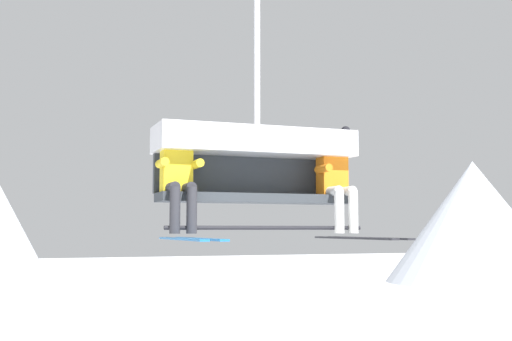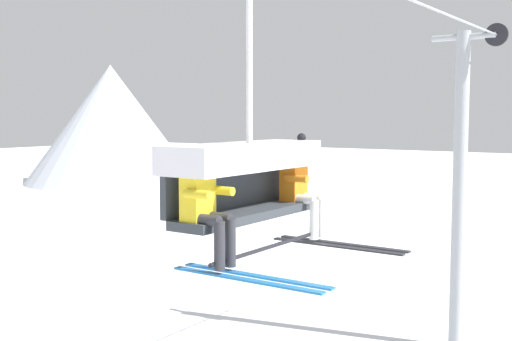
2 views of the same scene
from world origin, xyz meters
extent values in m
cone|color=silver|center=(33.93, 38.72, 5.30)|extent=(15.44, 15.44, 10.61)
cube|color=#33383D|center=(-0.89, -0.80, 4.99)|extent=(2.26, 0.48, 0.10)
cube|color=#33383D|center=(-0.89, -0.52, 5.27)|extent=(2.26, 0.08, 0.45)
cube|color=silver|center=(-0.89, -0.74, 5.64)|extent=(2.30, 0.68, 0.30)
cylinder|color=black|center=(-0.89, -1.12, 4.66)|extent=(2.26, 0.04, 0.04)
cylinder|color=silver|center=(-0.89, -0.80, 6.91)|extent=(0.07, 0.07, 2.23)
cube|color=yellow|center=(-1.83, -0.82, 5.30)|extent=(0.32, 0.22, 0.52)
sphere|color=black|center=(-1.83, -0.82, 5.66)|extent=(0.22, 0.22, 0.22)
ellipsoid|color=black|center=(-1.83, -0.92, 5.66)|extent=(0.17, 0.04, 0.08)
cylinder|color=#2D2D33|center=(-1.92, -0.99, 5.08)|extent=(0.11, 0.34, 0.11)
cylinder|color=#2D2D33|center=(-1.74, -0.99, 5.08)|extent=(0.11, 0.34, 0.11)
cylinder|color=#2D2D33|center=(-1.92, -1.16, 4.84)|extent=(0.11, 0.11, 0.48)
cylinder|color=#2D2D33|center=(-1.74, -1.16, 4.84)|extent=(0.11, 0.11, 0.48)
cube|color=#1E6BB2|center=(-1.92, -1.46, 4.55)|extent=(0.09, 1.70, 0.02)
cube|color=#1E6BB2|center=(-1.74, -1.46, 4.55)|extent=(0.09, 1.70, 0.02)
cylinder|color=yellow|center=(-2.01, -0.97, 5.34)|extent=(0.09, 0.30, 0.09)
cylinder|color=yellow|center=(-1.64, -0.97, 5.34)|extent=(0.09, 0.30, 0.09)
cube|color=orange|center=(0.05, -0.82, 5.30)|extent=(0.32, 0.22, 0.52)
sphere|color=maroon|center=(0.05, -0.82, 5.66)|extent=(0.22, 0.22, 0.22)
ellipsoid|color=black|center=(0.05, -0.92, 5.66)|extent=(0.17, 0.04, 0.08)
cylinder|color=silver|center=(-0.04, -0.99, 5.08)|extent=(0.11, 0.34, 0.11)
cylinder|color=silver|center=(0.14, -0.99, 5.08)|extent=(0.11, 0.34, 0.11)
cylinder|color=silver|center=(-0.04, -1.16, 4.84)|extent=(0.11, 0.11, 0.48)
cylinder|color=silver|center=(0.14, -1.16, 4.84)|extent=(0.11, 0.11, 0.48)
cube|color=#232328|center=(-0.04, -1.46, 4.55)|extent=(0.09, 1.70, 0.02)
cube|color=#232328|center=(0.14, -1.46, 4.55)|extent=(0.09, 1.70, 0.02)
cylinder|color=orange|center=(-0.14, -0.97, 5.34)|extent=(0.09, 0.30, 0.09)
cylinder|color=orange|center=(0.24, -0.82, 5.65)|extent=(0.09, 0.09, 0.30)
sphere|color=black|center=(0.24, -0.82, 5.82)|extent=(0.11, 0.11, 0.11)
camera|label=1|loc=(-3.39, -7.59, 4.65)|focal=45.00mm
camera|label=2|loc=(-6.78, -4.90, 6.11)|focal=45.00mm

